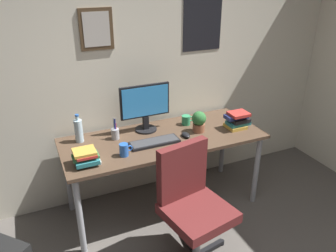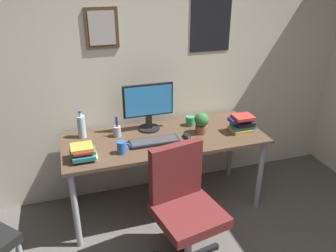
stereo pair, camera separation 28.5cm
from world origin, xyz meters
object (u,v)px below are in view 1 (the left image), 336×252
at_px(monitor, 146,106).
at_px(book_stack_left, 237,120).
at_px(computer_mouse, 186,135).
at_px(potted_plant, 199,121).
at_px(office_chair, 192,200).
at_px(coffee_mug_near, 186,120).
at_px(pen_cup, 115,133).
at_px(book_stack_right, 86,158).
at_px(coffee_mug_far, 124,150).
at_px(keyboard, 155,142).
at_px(water_bottle, 79,130).

xyz_separation_m(monitor, book_stack_left, (0.79, -0.30, -0.16)).
bearing_deg(computer_mouse, potted_plant, 18.26).
bearing_deg(monitor, office_chair, -87.62).
relative_size(coffee_mug_near, potted_plant, 0.62).
bearing_deg(book_stack_left, monitor, 159.27).
xyz_separation_m(pen_cup, book_stack_right, (-0.32, -0.33, 0.01)).
height_order(potted_plant, pen_cup, pen_cup).
bearing_deg(book_stack_left, office_chair, -143.78).
xyz_separation_m(coffee_mug_near, pen_cup, (-0.70, -0.02, 0.01)).
distance_m(pen_cup, book_stack_left, 1.13).
distance_m(coffee_mug_far, pen_cup, 0.32).
bearing_deg(computer_mouse, keyboard, -178.83).
bearing_deg(water_bottle, coffee_mug_far, -54.26).
height_order(water_bottle, coffee_mug_far, water_bottle).
height_order(office_chair, keyboard, office_chair).
bearing_deg(coffee_mug_far, coffee_mug_near, 25.05).
distance_m(monitor, coffee_mug_near, 0.44).
bearing_deg(coffee_mug_far, office_chair, -52.86).
bearing_deg(potted_plant, monitor, 152.24).
bearing_deg(office_chair, coffee_mug_far, 127.14).
xyz_separation_m(monitor, coffee_mug_near, (0.39, -0.04, -0.19)).
bearing_deg(pen_cup, coffee_mug_far, -92.80).
relative_size(keyboard, potted_plant, 2.21).
relative_size(office_chair, coffee_mug_far, 8.67).
xyz_separation_m(office_chair, keyboard, (-0.07, 0.57, 0.23)).
relative_size(office_chair, monitor, 2.07).
relative_size(water_bottle, potted_plant, 1.29).
xyz_separation_m(office_chair, potted_plant, (0.39, 0.63, 0.32)).
height_order(keyboard, water_bottle, water_bottle).
distance_m(water_bottle, book_stack_right, 0.41).
bearing_deg(monitor, pen_cup, -168.68).
xyz_separation_m(keyboard, pen_cup, (-0.28, 0.22, 0.04)).
height_order(potted_plant, book_stack_right, potted_plant).
bearing_deg(coffee_mug_far, computer_mouse, 9.60).
distance_m(book_stack_left, book_stack_right, 1.42).
height_order(keyboard, book_stack_right, book_stack_right).
xyz_separation_m(water_bottle, book_stack_right, (-0.02, -0.40, -0.05)).
distance_m(computer_mouse, coffee_mug_near, 0.27).
relative_size(monitor, potted_plant, 2.36).
relative_size(keyboard, pen_cup, 2.15).
height_order(office_chair, book_stack_right, office_chair).
relative_size(office_chair, water_bottle, 3.76).
bearing_deg(coffee_mug_far, pen_cup, 87.20).
bearing_deg(office_chair, coffee_mug_near, 66.36).
distance_m(office_chair, potted_plant, 0.81).
bearing_deg(pen_cup, potted_plant, -12.40).
relative_size(water_bottle, coffee_mug_far, 2.30).
height_order(monitor, water_bottle, monitor).
height_order(computer_mouse, book_stack_right, book_stack_right).
relative_size(water_bottle, book_stack_left, 1.08).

